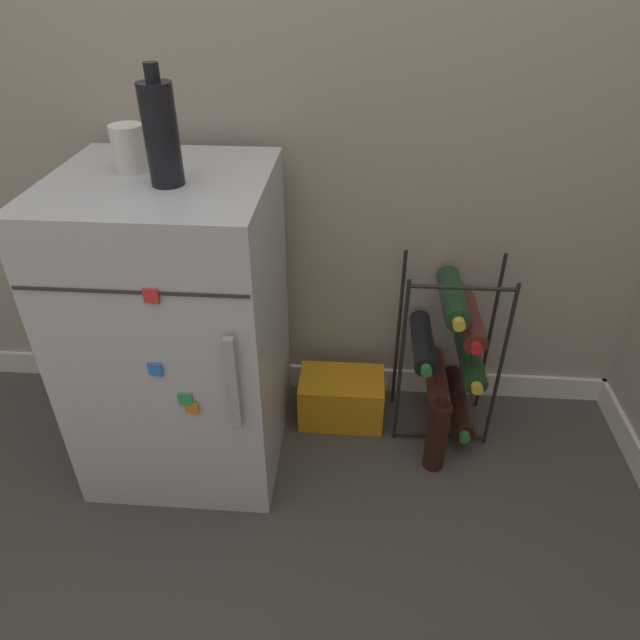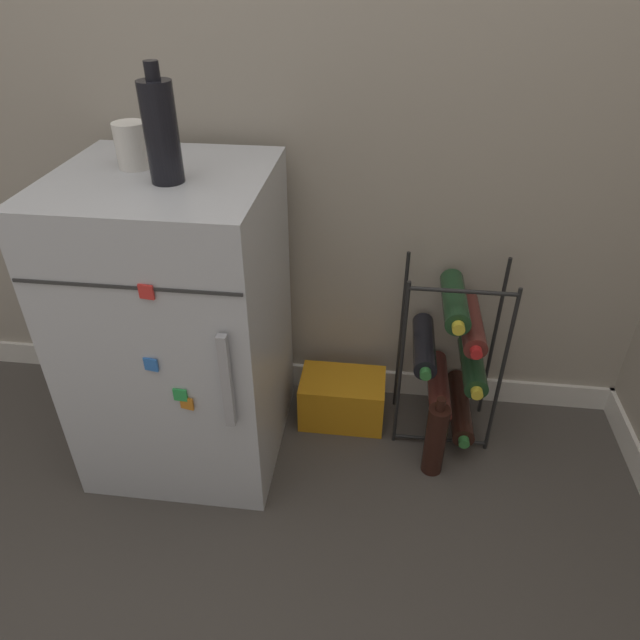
{
  "view_description": "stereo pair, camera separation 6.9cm",
  "coord_description": "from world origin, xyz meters",
  "px_view_note": "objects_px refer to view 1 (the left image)",
  "views": [
    {
      "loc": [
        0.1,
        -1.06,
        1.39
      ],
      "look_at": [
        -0.0,
        0.34,
        0.45
      ],
      "focal_mm": 32.0,
      "sensor_mm": 36.0,
      "label": 1
    },
    {
      "loc": [
        0.17,
        -1.06,
        1.39
      ],
      "look_at": [
        -0.0,
        0.34,
        0.45
      ],
      "focal_mm": 32.0,
      "sensor_mm": 36.0,
      "label": 2
    }
  ],
  "objects_px": {
    "soda_box": "(341,398)",
    "fridge_top_cup": "(129,148)",
    "loose_bottle_floor": "(437,435)",
    "mini_fridge": "(181,329)",
    "fridge_top_bottle": "(161,134)",
    "wine_rack": "(451,353)"
  },
  "relations": [
    {
      "from": "mini_fridge",
      "to": "wine_rack",
      "type": "relative_size",
      "value": 1.49
    },
    {
      "from": "mini_fridge",
      "to": "fridge_top_bottle",
      "type": "relative_size",
      "value": 3.34
    },
    {
      "from": "loose_bottle_floor",
      "to": "fridge_top_cup",
      "type": "bearing_deg",
      "value": 173.46
    },
    {
      "from": "fridge_top_cup",
      "to": "loose_bottle_floor",
      "type": "distance_m",
      "value": 1.19
    },
    {
      "from": "mini_fridge",
      "to": "soda_box",
      "type": "distance_m",
      "value": 0.61
    },
    {
      "from": "fridge_top_cup",
      "to": "soda_box",
      "type": "bearing_deg",
      "value": 10.81
    },
    {
      "from": "mini_fridge",
      "to": "soda_box",
      "type": "xyz_separation_m",
      "value": [
        0.47,
        0.15,
        -0.37
      ]
    },
    {
      "from": "fridge_top_cup",
      "to": "loose_bottle_floor",
      "type": "relative_size",
      "value": 0.39
    },
    {
      "from": "fridge_top_bottle",
      "to": "loose_bottle_floor",
      "type": "xyz_separation_m",
      "value": [
        0.72,
        -0.01,
        -0.89
      ]
    },
    {
      "from": "mini_fridge",
      "to": "fridge_top_cup",
      "type": "distance_m",
      "value": 0.52
    },
    {
      "from": "wine_rack",
      "to": "soda_box",
      "type": "xyz_separation_m",
      "value": [
        -0.35,
        0.0,
        -0.21
      ]
    },
    {
      "from": "soda_box",
      "to": "fridge_top_cup",
      "type": "bearing_deg",
      "value": -169.19
    },
    {
      "from": "wine_rack",
      "to": "mini_fridge",
      "type": "bearing_deg",
      "value": -169.52
    },
    {
      "from": "fridge_top_cup",
      "to": "fridge_top_bottle",
      "type": "bearing_deg",
      "value": -37.28
    },
    {
      "from": "mini_fridge",
      "to": "fridge_top_cup",
      "type": "xyz_separation_m",
      "value": [
        -0.08,
        0.05,
        0.51
      ]
    },
    {
      "from": "soda_box",
      "to": "loose_bottle_floor",
      "type": "bearing_deg",
      "value": -33.58
    },
    {
      "from": "wine_rack",
      "to": "loose_bottle_floor",
      "type": "xyz_separation_m",
      "value": [
        -0.05,
        -0.2,
        -0.17
      ]
    },
    {
      "from": "soda_box",
      "to": "fridge_top_cup",
      "type": "relative_size",
      "value": 2.51
    },
    {
      "from": "wine_rack",
      "to": "soda_box",
      "type": "height_order",
      "value": "wine_rack"
    },
    {
      "from": "mini_fridge",
      "to": "soda_box",
      "type": "relative_size",
      "value": 3.19
    },
    {
      "from": "fridge_top_bottle",
      "to": "loose_bottle_floor",
      "type": "distance_m",
      "value": 1.15
    },
    {
      "from": "fridge_top_bottle",
      "to": "soda_box",
      "type": "bearing_deg",
      "value": 24.73
    }
  ]
}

